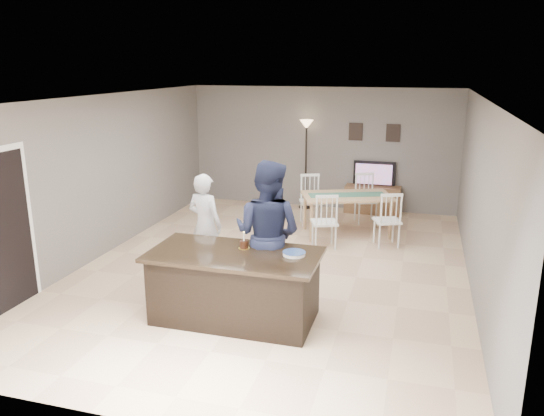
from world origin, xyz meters
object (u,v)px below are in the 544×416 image
(man, at_px, (268,234))
(birthday_cake, at_px, (244,244))
(television, at_px, (374,174))
(tv_console, at_px, (372,200))
(plate_stack, at_px, (294,254))
(dining_table, at_px, (347,202))
(woman, at_px, (205,225))
(floor_lamp, at_px, (306,140))
(kitchen_island, at_px, (235,286))

(man, height_order, birthday_cake, man)
(television, bearing_deg, tv_console, 90.00)
(tv_console, bearing_deg, plate_stack, -94.80)
(tv_console, height_order, dining_table, dining_table)
(man, bearing_deg, television, -90.31)
(television, bearing_deg, plate_stack, 85.27)
(man, relative_size, birthday_cake, 8.82)
(woman, xyz_separation_m, floor_lamp, (0.64, 4.28, 0.75))
(kitchen_island, distance_m, plate_stack, 0.89)
(tv_console, relative_size, floor_lamp, 0.60)
(woman, distance_m, birthday_cake, 1.51)
(plate_stack, bearing_deg, birthday_cake, 173.82)
(man, distance_m, plate_stack, 0.64)
(kitchen_island, xyz_separation_m, plate_stack, (0.74, 0.12, 0.47))
(television, xyz_separation_m, plate_stack, (-0.46, -5.52, 0.06))
(man, distance_m, dining_table, 3.42)
(kitchen_island, xyz_separation_m, birthday_cake, (0.06, 0.19, 0.50))
(birthday_cake, bearing_deg, dining_table, 77.78)
(woman, relative_size, dining_table, 0.69)
(man, bearing_deg, dining_table, -90.03)
(kitchen_island, height_order, man, man)
(kitchen_island, xyz_separation_m, television, (1.20, 5.64, 0.41))
(television, distance_m, plate_stack, 5.54)
(man, xyz_separation_m, birthday_cake, (-0.21, -0.36, -0.04))
(woman, bearing_deg, man, 161.46)
(birthday_cake, distance_m, plate_stack, 0.68)
(kitchen_island, height_order, woman, woman)
(woman, relative_size, plate_stack, 5.60)
(tv_console, relative_size, plate_stack, 4.20)
(woman, height_order, man, man)
(plate_stack, bearing_deg, floor_lamp, 100.90)
(kitchen_island, xyz_separation_m, floor_lamp, (-0.31, 5.59, 1.09))
(kitchen_island, bearing_deg, television, 77.99)
(kitchen_island, distance_m, woman, 1.65)
(man, bearing_deg, tv_console, -90.45)
(tv_console, relative_size, man, 0.60)
(television, xyz_separation_m, dining_table, (-0.33, -1.74, -0.22))
(man, relative_size, plate_stack, 6.98)
(man, bearing_deg, birthday_cake, 69.60)
(television, height_order, birthday_cake, same)
(tv_console, distance_m, dining_table, 1.74)
(tv_console, distance_m, woman, 4.80)
(woman, bearing_deg, television, -103.22)
(kitchen_island, xyz_separation_m, man, (0.27, 0.55, 0.54))
(tv_console, bearing_deg, dining_table, -101.29)
(tv_console, bearing_deg, birthday_cake, -101.93)
(woman, height_order, floor_lamp, floor_lamp)
(tv_console, distance_m, television, 0.57)
(plate_stack, height_order, floor_lamp, floor_lamp)
(woman, distance_m, plate_stack, 2.07)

